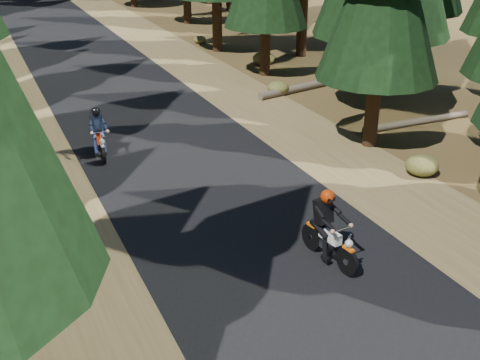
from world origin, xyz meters
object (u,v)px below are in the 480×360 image
object	(u,v)px
log_near	(307,86)
log_far	(417,122)
rider_follow	(99,141)
rider_lead	(330,239)

from	to	relation	value
log_near	log_far	world-z (taller)	log_near
log_near	log_far	xyz separation A→B (m)	(1.30, -5.62, -0.04)
log_near	rider_follow	xyz separation A→B (m)	(-9.79, -3.95, 0.37)
log_far	rider_lead	size ratio (longest dim) A/B	2.35
rider_lead	rider_follow	world-z (taller)	rider_lead
rider_lead	rider_follow	bearing A→B (deg)	-75.76
log_near	rider_lead	bearing A→B (deg)	-130.63
log_far	rider_lead	distance (m)	10.22
log_near	rider_lead	xyz separation A→B (m)	(-6.54, -12.16, 0.41)
rider_lead	log_near	bearing A→B (deg)	-125.63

